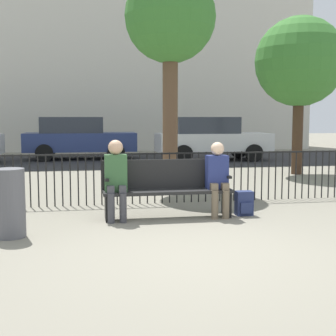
{
  "coord_description": "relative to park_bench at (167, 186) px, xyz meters",
  "views": [
    {
      "loc": [
        -1.28,
        -5.32,
        1.59
      ],
      "look_at": [
        0.0,
        1.9,
        0.8
      ],
      "focal_mm": 50.0,
      "sensor_mm": 36.0,
      "label": 1
    }
  ],
  "objects": [
    {
      "name": "park_bench",
      "position": [
        0.0,
        0.0,
        0.0
      ],
      "size": [
        2.05,
        0.45,
        0.92
      ],
      "color": "black",
      "rests_on": "ground"
    },
    {
      "name": "seated_person_1",
      "position": [
        0.8,
        -0.13,
        0.17
      ],
      "size": [
        0.34,
        0.39,
        1.2
      ],
      "color": "brown",
      "rests_on": "ground"
    },
    {
      "name": "tree_2",
      "position": [
        0.59,
        2.96,
        3.17
      ],
      "size": [
        1.99,
        1.99,
        4.77
      ],
      "color": "brown",
      "rests_on": "ground"
    },
    {
      "name": "fence_railing",
      "position": [
        -0.02,
        1.22,
        0.06
      ],
      "size": [
        9.01,
        0.03,
        0.95
      ],
      "color": "black",
      "rests_on": "ground"
    },
    {
      "name": "backpack",
      "position": [
        1.26,
        -0.1,
        -0.31
      ],
      "size": [
        0.27,
        0.23,
        0.4
      ],
      "color": "navy",
      "rests_on": "ground"
    },
    {
      "name": "parked_car_2",
      "position": [
        -1.55,
        11.01,
        0.34
      ],
      "size": [
        4.2,
        1.94,
        1.62
      ],
      "color": "navy",
      "rests_on": "ground"
    },
    {
      "name": "ground_plane",
      "position": [
        0.0,
        -1.99,
        -0.5
      ],
      "size": [
        80.0,
        80.0,
        0.0
      ],
      "primitive_type": "plane",
      "color": "gray"
    },
    {
      "name": "seated_person_0",
      "position": [
        -0.82,
        -0.13,
        0.21
      ],
      "size": [
        0.34,
        0.39,
        1.25
      ],
      "color": "#3D3D42",
      "rests_on": "ground"
    },
    {
      "name": "parked_car_1",
      "position": [
        3.34,
        9.66,
        0.34
      ],
      "size": [
        4.2,
        1.94,
        1.62
      ],
      "color": "silver",
      "rests_on": "ground"
    },
    {
      "name": "trash_bin",
      "position": [
        -2.28,
        -0.91,
        -0.04
      ],
      "size": [
        0.4,
        0.4,
        0.92
      ],
      "color": "#56565B",
      "rests_on": "ground"
    },
    {
      "name": "tree_1",
      "position": [
        4.61,
        5.05,
        2.61
      ],
      "size": [
        2.48,
        2.48,
        4.38
      ],
      "color": "#422D1E",
      "rests_on": "ground"
    },
    {
      "name": "street_surface",
      "position": [
        0.0,
        10.01,
        -0.5
      ],
      "size": [
        24.0,
        6.0,
        0.01
      ],
      "color": "#2B2B2D",
      "rests_on": "ground"
    }
  ]
}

